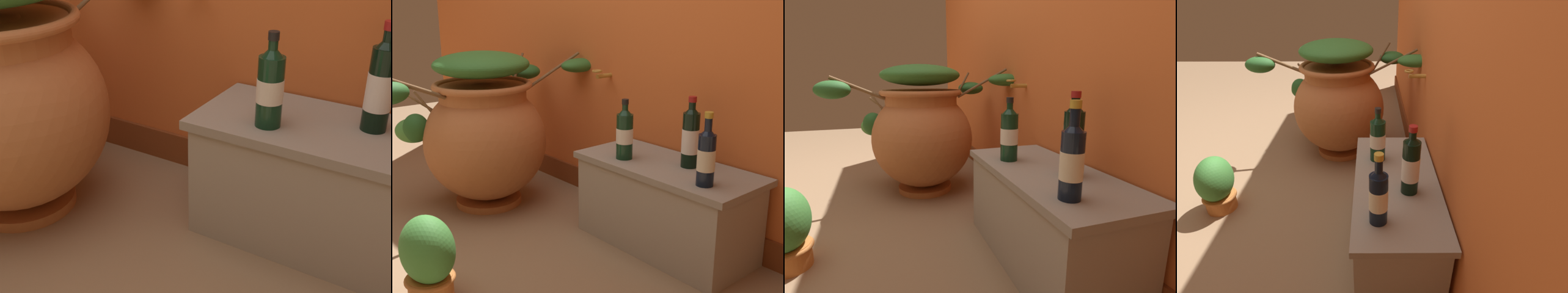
{
  "view_description": "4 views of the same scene",
  "coord_description": "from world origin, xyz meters",
  "views": [
    {
      "loc": [
        0.89,
        -0.49,
        1.06
      ],
      "look_at": [
        0.11,
        0.8,
        0.28
      ],
      "focal_mm": 46.35,
      "sensor_mm": 36.0,
      "label": 1
    },
    {
      "loc": [
        1.99,
        -0.82,
        1.15
      ],
      "look_at": [
        0.15,
        0.76,
        0.44
      ],
      "focal_mm": 46.47,
      "sensor_mm": 36.0,
      "label": 2
    },
    {
      "loc": [
        1.55,
        0.27,
        0.78
      ],
      "look_at": [
        0.03,
        0.78,
        0.41
      ],
      "focal_mm": 26.92,
      "sensor_mm": 36.0,
      "label": 3
    },
    {
      "loc": [
        1.76,
        0.78,
        1.26
      ],
      "look_at": [
        -0.06,
        0.78,
        0.26
      ],
      "focal_mm": 28.58,
      "sensor_mm": 36.0,
      "label": 4
    }
  ],
  "objects": [
    {
      "name": "wine_bottle_left",
      "position": [
        0.36,
        0.81,
        0.54
      ],
      "size": [
        0.08,
        0.08,
        0.29
      ],
      "color": "black",
      "rests_on": "stone_ledge"
    },
    {
      "name": "ground_plane",
      "position": [
        0.0,
        0.0,
        0.0
      ],
      "size": [
        7.0,
        7.0,
        0.0
      ],
      "primitive_type": "plane",
      "color": "#896B4C"
    },
    {
      "name": "wine_bottle_middle",
      "position": [
        0.64,
        0.94,
        0.56
      ],
      "size": [
        0.08,
        0.08,
        0.32
      ],
      "color": "black",
      "rests_on": "stone_ledge"
    },
    {
      "name": "wine_bottle_right",
      "position": [
        0.83,
        0.8,
        0.54
      ],
      "size": [
        0.07,
        0.07,
        0.31
      ],
      "color": "black",
      "rests_on": "stone_ledge"
    },
    {
      "name": "stone_ledge",
      "position": [
        0.55,
        0.89,
        0.22
      ],
      "size": [
        0.88,
        0.39,
        0.41
      ],
      "color": "#9E9384",
      "rests_on": "ground_plane"
    },
    {
      "name": "potted_shrub",
      "position": [
        0.25,
        -0.14,
        0.18
      ],
      "size": [
        0.26,
        0.2,
        0.35
      ],
      "color": "#C17033",
      "rests_on": "ground_plane"
    },
    {
      "name": "terracotta_urn",
      "position": [
        -0.48,
        0.53,
        0.44
      ],
      "size": [
        0.69,
        1.28,
        0.87
      ],
      "color": "#B26638",
      "rests_on": "ground_plane"
    }
  ]
}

